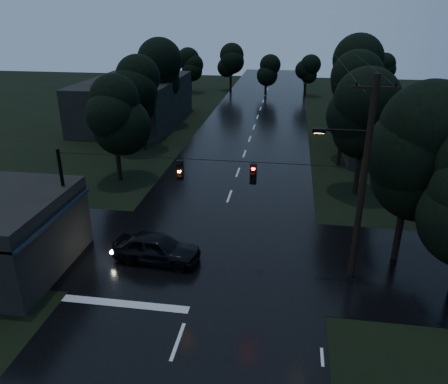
# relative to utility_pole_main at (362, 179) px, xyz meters

# --- Properties ---
(main_road) EXTENTS (12.00, 120.00, 0.02)m
(main_road) POSITION_rel_utility_pole_main_xyz_m (-7.41, 19.00, -5.26)
(main_road) COLOR black
(main_road) RESTS_ON ground
(cross_street) EXTENTS (60.00, 9.00, 0.02)m
(cross_street) POSITION_rel_utility_pole_main_xyz_m (-7.41, 1.00, -5.26)
(cross_street) COLOR black
(cross_street) RESTS_ON ground
(building_far_right) EXTENTS (10.00, 14.00, 4.40)m
(building_far_right) POSITION_rel_utility_pole_main_xyz_m (6.59, 23.00, -3.06)
(building_far_right) COLOR black
(building_far_right) RESTS_ON ground
(building_far_left) EXTENTS (10.00, 16.00, 5.00)m
(building_far_left) POSITION_rel_utility_pole_main_xyz_m (-21.41, 29.00, -2.76)
(building_far_left) COLOR black
(building_far_left) RESTS_ON ground
(utility_pole_main) EXTENTS (3.50, 0.30, 10.00)m
(utility_pole_main) POSITION_rel_utility_pole_main_xyz_m (0.00, 0.00, 0.00)
(utility_pole_main) COLOR black
(utility_pole_main) RESTS_ON ground
(utility_pole_far) EXTENTS (2.00, 0.30, 7.50)m
(utility_pole_far) POSITION_rel_utility_pole_main_xyz_m (0.89, 17.00, -1.38)
(utility_pole_far) COLOR black
(utility_pole_far) RESTS_ON ground
(anchor_pole_left) EXTENTS (0.18, 0.18, 6.00)m
(anchor_pole_left) POSITION_rel_utility_pole_main_xyz_m (-14.91, 0.00, -2.26)
(anchor_pole_left) COLOR black
(anchor_pole_left) RESTS_ON ground
(span_signals) EXTENTS (15.00, 0.37, 1.12)m
(span_signals) POSITION_rel_utility_pole_main_xyz_m (-6.85, -0.01, -0.01)
(span_signals) COLOR black
(span_signals) RESTS_ON ground
(tree_corner_near) EXTENTS (4.48, 4.48, 9.44)m
(tree_corner_near) POSITION_rel_utility_pole_main_xyz_m (2.59, 2.00, 0.74)
(tree_corner_near) COLOR black
(tree_corner_near) RESTS_ON ground
(tree_left_a) EXTENTS (3.92, 3.92, 8.26)m
(tree_left_a) POSITION_rel_utility_pole_main_xyz_m (-16.41, 11.00, -0.02)
(tree_left_a) COLOR black
(tree_left_a) RESTS_ON ground
(tree_left_b) EXTENTS (4.20, 4.20, 8.85)m
(tree_left_b) POSITION_rel_utility_pole_main_xyz_m (-17.01, 19.00, 0.36)
(tree_left_b) COLOR black
(tree_left_b) RESTS_ON ground
(tree_left_c) EXTENTS (4.48, 4.48, 9.44)m
(tree_left_c) POSITION_rel_utility_pole_main_xyz_m (-17.61, 29.00, 0.74)
(tree_left_c) COLOR black
(tree_left_c) RESTS_ON ground
(tree_right_a) EXTENTS (4.20, 4.20, 8.85)m
(tree_right_a) POSITION_rel_utility_pole_main_xyz_m (1.59, 11.00, 0.36)
(tree_right_a) COLOR black
(tree_right_a) RESTS_ON ground
(tree_right_b) EXTENTS (4.48, 4.48, 9.44)m
(tree_right_b) POSITION_rel_utility_pole_main_xyz_m (2.19, 19.00, 0.74)
(tree_right_b) COLOR black
(tree_right_b) RESTS_ON ground
(tree_right_c) EXTENTS (4.76, 4.76, 10.03)m
(tree_right_c) POSITION_rel_utility_pole_main_xyz_m (2.79, 29.00, 1.11)
(tree_right_c) COLOR black
(tree_right_c) RESTS_ON ground
(car) EXTENTS (4.77, 2.22, 1.58)m
(car) POSITION_rel_utility_pole_main_xyz_m (-10.00, -0.15, -4.47)
(car) COLOR black
(car) RESTS_ON ground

